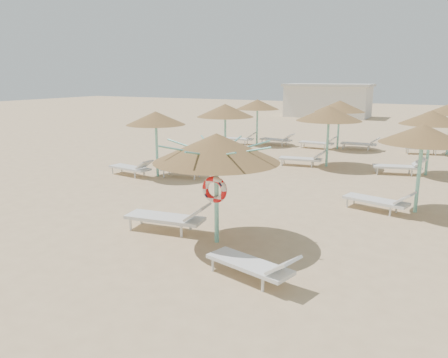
% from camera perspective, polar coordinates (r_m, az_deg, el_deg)
% --- Properties ---
extents(ground, '(120.00, 120.00, 0.00)m').
position_cam_1_polar(ground, '(11.10, -1.67, -7.90)').
color(ground, tan).
rests_on(ground, ground).
extents(main_palapa, '(3.02, 3.02, 2.71)m').
position_cam_1_polar(main_palapa, '(10.31, -1.00, 4.04)').
color(main_palapa, '#78D0BB').
rests_on(main_palapa, ground).
extents(lounger_main_a, '(2.33, 0.96, 0.82)m').
position_cam_1_polar(lounger_main_a, '(11.61, -7.07, -4.97)').
color(lounger_main_a, silver).
rests_on(lounger_main_a, ground).
extents(lounger_main_b, '(2.09, 1.11, 0.73)m').
position_cam_1_polar(lounger_main_b, '(8.90, 3.99, -11.08)').
color(lounger_main_b, silver).
rests_on(lounger_main_b, ground).
extents(palapa_field, '(19.04, 14.02, 2.72)m').
position_cam_1_polar(palapa_field, '(20.35, 14.54, 8.05)').
color(palapa_field, '#78D0BB').
rests_on(palapa_field, ground).
extents(service_hut, '(8.40, 4.40, 3.25)m').
position_cam_1_polar(service_hut, '(45.47, 13.41, 9.97)').
color(service_hut, silver).
rests_on(service_hut, ground).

